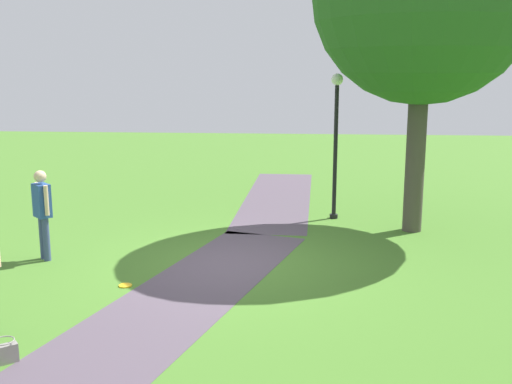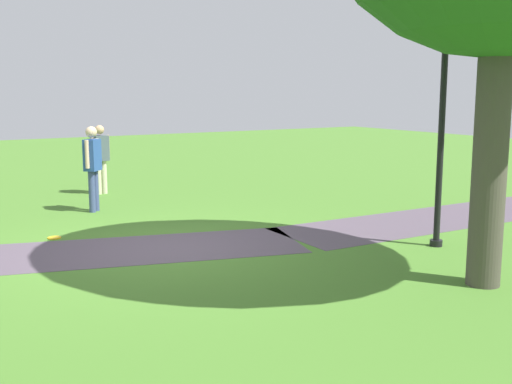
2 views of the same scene
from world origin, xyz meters
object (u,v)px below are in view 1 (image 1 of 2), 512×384
frisbee_on_grass (125,285)px  lamp_post (336,130)px  man_near_boulder (42,208)px  handbag_on_grass (4,353)px

frisbee_on_grass → lamp_post: bearing=143.9°
lamp_post → man_near_boulder: bearing=-56.2°
handbag_on_grass → frisbee_on_grass: size_ratio=1.72×
man_near_boulder → handbag_on_grass: (4.06, 1.28, -0.87)m
man_near_boulder → frisbee_on_grass: (1.29, 1.96, -1.00)m
lamp_post → frisbee_on_grass: size_ratio=15.83×
lamp_post → man_near_boulder: lamp_post is taller
lamp_post → man_near_boulder: size_ratio=2.02×
man_near_boulder → frisbee_on_grass: 2.55m
man_near_boulder → handbag_on_grass: 4.35m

